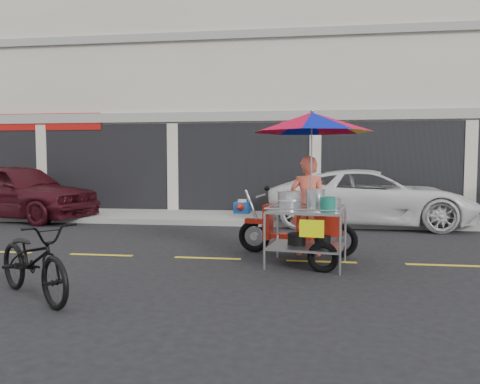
# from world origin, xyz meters

# --- Properties ---
(ground) EXTENTS (90.00, 90.00, 0.00)m
(ground) POSITION_xyz_m (0.00, 0.00, 0.00)
(ground) COLOR black
(sidewalk) EXTENTS (45.00, 3.00, 0.15)m
(sidewalk) POSITION_xyz_m (0.00, 5.50, 0.07)
(sidewalk) COLOR gray
(sidewalk) RESTS_ON ground
(shophouse_block) EXTENTS (36.00, 8.11, 10.40)m
(shophouse_block) POSITION_xyz_m (2.82, 10.59, 4.24)
(shophouse_block) COLOR beige
(shophouse_block) RESTS_ON ground
(centerline) EXTENTS (42.00, 0.10, 0.01)m
(centerline) POSITION_xyz_m (0.00, 0.00, 0.00)
(centerline) COLOR gold
(centerline) RESTS_ON ground
(maroon_sedan) EXTENTS (5.20, 2.93, 1.67)m
(maroon_sedan) POSITION_xyz_m (-8.65, 4.49, 0.83)
(maroon_sedan) COLOR #3B0D15
(maroon_sedan) RESTS_ON ground
(white_pickup) EXTENTS (5.54, 2.88, 1.49)m
(white_pickup) POSITION_xyz_m (1.44, 4.70, 0.75)
(white_pickup) COLOR white
(white_pickup) RESTS_ON ground
(near_bicycle) EXTENTS (1.92, 1.64, 0.99)m
(near_bicycle) POSITION_xyz_m (-3.67, -2.67, 0.50)
(near_bicycle) COLOR black
(near_bicycle) RESTS_ON ground
(food_vendor_rig) EXTENTS (2.58, 2.34, 2.60)m
(food_vendor_rig) POSITION_xyz_m (-0.24, 0.02, 1.63)
(food_vendor_rig) COLOR black
(food_vendor_rig) RESTS_ON ground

